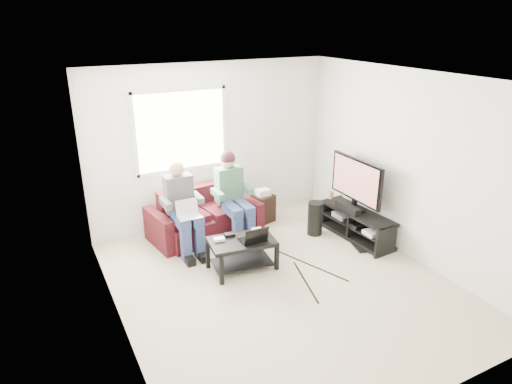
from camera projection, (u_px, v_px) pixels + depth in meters
floor at (282, 284)px, 5.89m from camera, size 4.50×4.50×0.00m
ceiling at (287, 78)px, 4.95m from camera, size 4.50×4.50×0.00m
wall_back at (212, 145)px, 7.28m from camera, size 4.50×0.00×4.50m
wall_front at (431, 281)px, 3.56m from camera, size 4.50×0.00×4.50m
wall_left at (112, 223)px, 4.56m from camera, size 0.00×4.50×4.50m
wall_right at (409, 166)px, 6.28m from camera, size 0.00×4.50×4.50m
window at (181, 131)px, 6.94m from camera, size 1.48×0.04×1.28m
sofa at (203, 219)px, 7.08m from camera, size 1.71×0.93×0.75m
person_left at (183, 204)px, 6.55m from camera, size 0.40×0.71×1.30m
person_right at (233, 191)px, 6.89m from camera, size 0.40×0.71×1.35m
laptop_silver at (189, 213)px, 6.34m from camera, size 0.36×0.28×0.24m
coffee_table at (242, 248)px, 6.14m from camera, size 0.93×0.64×0.44m
laptop_black at (253, 232)px, 6.04m from camera, size 0.35×0.25×0.24m
controller_a at (219, 239)px, 6.06m from camera, size 0.15×0.11×0.04m
controller_b at (229, 235)px, 6.19m from camera, size 0.15×0.11×0.04m
controller_c at (257, 230)px, 6.34m from camera, size 0.16×0.12×0.04m
tv_stand at (357, 226)px, 7.05m from camera, size 0.49×1.35×0.44m
tv at (356, 181)px, 6.88m from camera, size 0.12×1.10×0.81m
soundbar at (348, 208)px, 6.98m from camera, size 0.12×0.50×0.10m
drink_cup at (331, 195)px, 7.44m from camera, size 0.08×0.08×0.12m
console_white at (375, 232)px, 6.70m from camera, size 0.30×0.22×0.06m
console_grey at (345, 214)px, 7.27m from camera, size 0.34×0.26×0.08m
console_black at (359, 223)px, 6.99m from camera, size 0.38×0.30×0.07m
subwoofer at (315, 218)px, 7.15m from camera, size 0.24×0.24×0.54m
keyboard_floor at (358, 245)px, 6.85m from camera, size 0.26×0.47×0.02m
end_table at (263, 207)px, 7.61m from camera, size 0.31×0.31×0.57m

